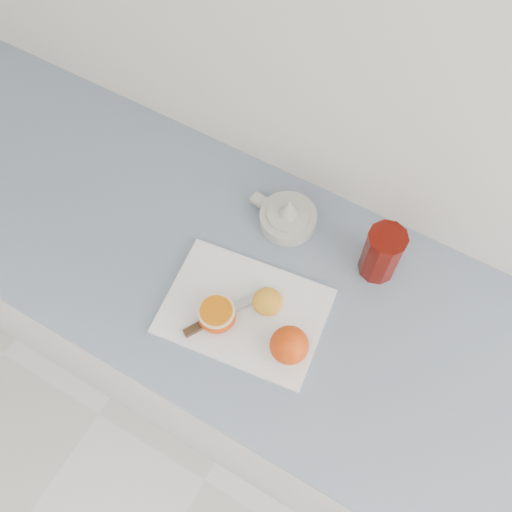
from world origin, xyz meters
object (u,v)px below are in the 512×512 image
object	(u,v)px
cutting_board	(244,311)
citrus_juicer	(288,216)
counter	(274,355)
red_tumbler	(382,254)
half_orange	(217,315)

from	to	relation	value
cutting_board	citrus_juicer	world-z (taller)	citrus_juicer
cutting_board	citrus_juicer	size ratio (longest dim) A/B	2.00
cutting_board	citrus_juicer	xyz separation A→B (m)	(-0.03, 0.25, 0.02)
counter	red_tumbler	size ratio (longest dim) A/B	17.90
cutting_board	red_tumbler	distance (m)	0.32
red_tumbler	counter	bearing A→B (deg)	-134.48
counter	cutting_board	size ratio (longest dim) A/B	7.39
half_orange	red_tumbler	xyz separation A→B (m)	(0.24, 0.29, 0.03)
citrus_juicer	red_tumbler	world-z (taller)	red_tumbler
cutting_board	half_orange	bearing A→B (deg)	-130.12
citrus_juicer	half_orange	bearing A→B (deg)	-92.00
red_tumbler	cutting_board	bearing A→B (deg)	-130.13
half_orange	citrus_juicer	size ratio (longest dim) A/B	0.48
red_tumbler	half_orange	bearing A→B (deg)	-130.13
half_orange	red_tumbler	distance (m)	0.38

